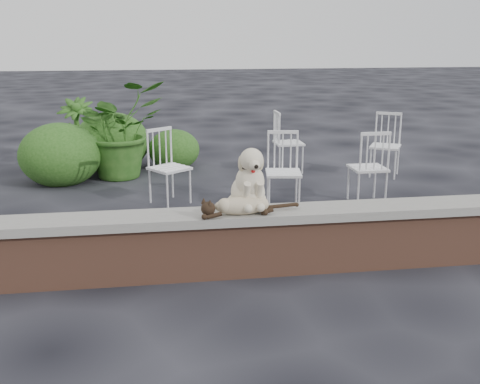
{
  "coord_description": "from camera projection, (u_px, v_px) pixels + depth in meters",
  "views": [
    {
      "loc": [
        -1.21,
        -4.75,
        2.09
      ],
      "look_at": [
        -0.47,
        0.2,
        0.7
      ],
      "focal_mm": 42.97,
      "sensor_mm": 36.0,
      "label": 1
    }
  ],
  "objects": [
    {
      "name": "cat",
      "position": [
        242.0,
        204.0,
        4.92
      ],
      "size": [
        1.07,
        0.35,
        0.18
      ],
      "primitive_type": null,
      "rotation": [
        0.0,
        0.0,
        0.09
      ],
      "color": "tan",
      "rests_on": "capstone"
    },
    {
      "name": "chair_c",
      "position": [
        368.0,
        167.0,
        7.2
      ],
      "size": [
        0.57,
        0.57,
        0.94
      ],
      "primitive_type": null,
      "rotation": [
        0.0,
        0.0,
        3.15
      ],
      "color": "white",
      "rests_on": "ground"
    },
    {
      "name": "shrubbery",
      "position": [
        101.0,
        148.0,
        8.72
      ],
      "size": [
        2.63,
        1.94,
        0.94
      ],
      "color": "#1E4B15",
      "rests_on": "ground"
    },
    {
      "name": "brick_wall",
      "position": [
        294.0,
        244.0,
        5.19
      ],
      "size": [
        6.0,
        0.3,
        0.5
      ],
      "primitive_type": "cube",
      "color": "brown",
      "rests_on": "ground"
    },
    {
      "name": "dog",
      "position": [
        248.0,
        177.0,
        5.02
      ],
      "size": [
        0.42,
        0.53,
        0.58
      ],
      "primitive_type": null,
      "rotation": [
        0.0,
        0.0,
        0.09
      ],
      "color": "beige",
      "rests_on": "capstone"
    },
    {
      "name": "potted_plant_b",
      "position": [
        76.0,
        130.0,
        9.54
      ],
      "size": [
        0.71,
        0.71,
        1.06
      ],
      "primitive_type": "imported",
      "rotation": [
        0.0,
        0.0,
        -0.21
      ],
      "color": "#1E4B15",
      "rests_on": "ground"
    },
    {
      "name": "potted_plant_a",
      "position": [
        120.0,
        129.0,
        8.46
      ],
      "size": [
        1.69,
        1.63,
        1.44
      ],
      "primitive_type": "imported",
      "rotation": [
        0.0,
        0.0,
        0.55
      ],
      "color": "#1E4B15",
      "rests_on": "ground"
    },
    {
      "name": "chair_b",
      "position": [
        283.0,
        171.0,
        6.95
      ],
      "size": [
        0.64,
        0.64,
        0.94
      ],
      "primitive_type": null,
      "rotation": [
        0.0,
        0.0,
        -0.15
      ],
      "color": "white",
      "rests_on": "ground"
    },
    {
      "name": "ground",
      "position": [
        294.0,
        269.0,
        5.26
      ],
      "size": [
        60.0,
        60.0,
        0.0
      ],
      "primitive_type": "plane",
      "color": "black",
      "rests_on": "ground"
    },
    {
      "name": "chair_e",
      "position": [
        289.0,
        142.0,
        8.84
      ],
      "size": [
        0.57,
        0.57,
        0.94
      ],
      "primitive_type": null,
      "rotation": [
        0.0,
        0.0,
        1.59
      ],
      "color": "white",
      "rests_on": "ground"
    },
    {
      "name": "chair_d",
      "position": [
        385.0,
        145.0,
        8.58
      ],
      "size": [
        0.76,
        0.76,
        0.94
      ],
      "primitive_type": null,
      "rotation": [
        0.0,
        0.0,
        -0.52
      ],
      "color": "white",
      "rests_on": "ground"
    },
    {
      "name": "capstone",
      "position": [
        295.0,
        213.0,
        5.11
      ],
      "size": [
        6.2,
        0.4,
        0.08
      ],
      "primitive_type": "cube",
      "color": "slate",
      "rests_on": "brick_wall"
    },
    {
      "name": "chair_a",
      "position": [
        169.0,
        167.0,
        7.19
      ],
      "size": [
        0.78,
        0.78,
        0.94
      ],
      "primitive_type": null,
      "rotation": [
        0.0,
        0.0,
        0.62
      ],
      "color": "white",
      "rests_on": "ground"
    }
  ]
}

